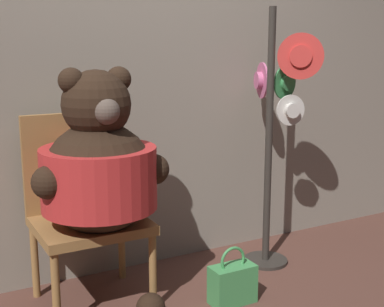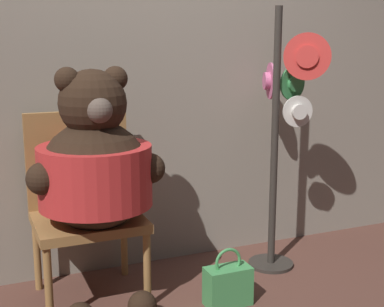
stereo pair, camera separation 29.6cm
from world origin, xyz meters
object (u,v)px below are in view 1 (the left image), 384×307
object	(u,v)px
teddy_bear	(99,171)
hat_display_rack	(276,129)
chair	(85,203)
handbag_on_ground	(233,283)

from	to	relation	value
teddy_bear	hat_display_rack	distance (m)	1.17
chair	hat_display_rack	world-z (taller)	hat_display_rack
hat_display_rack	teddy_bear	bearing A→B (deg)	-175.84
teddy_bear	handbag_on_ground	xyz separation A→B (m)	(0.62, -0.28, -0.63)
chair	hat_display_rack	xyz separation A→B (m)	(1.19, -0.09, 0.32)
teddy_bear	handbag_on_ground	bearing A→B (deg)	-24.27
handbag_on_ground	teddy_bear	bearing A→B (deg)	155.73
chair	teddy_bear	xyz separation A→B (m)	(0.03, -0.17, 0.21)
teddy_bear	handbag_on_ground	world-z (taller)	teddy_bear
teddy_bear	handbag_on_ground	distance (m)	0.93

